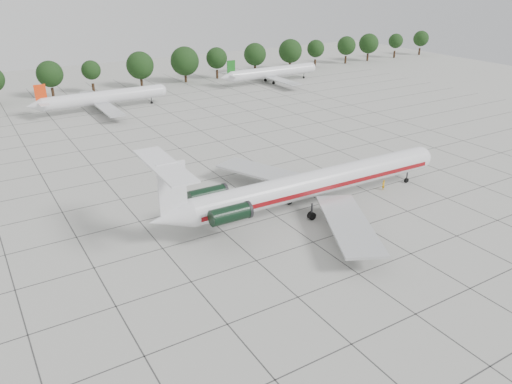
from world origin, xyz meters
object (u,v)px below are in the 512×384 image
main_airliner (305,185)px  ground_crew (383,185)px  bg_airliner_c (103,98)px  bg_airliner_d (272,72)px

main_airliner → ground_crew: main_airliner is taller
bg_airliner_c → bg_airliner_d: size_ratio=1.00×
ground_crew → bg_airliner_c: bg_airliner_c is taller
bg_airliner_c → bg_airliner_d: 50.14m
ground_crew → bg_airliner_d: (27.53, 72.67, 2.13)m
ground_crew → bg_airliner_c: 70.71m
main_airliner → bg_airliner_d: 83.29m
main_airliner → ground_crew: 14.47m
bg_airliner_c → ground_crew: bearing=-71.6°
bg_airliner_c → main_airliner: bearing=-83.0°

